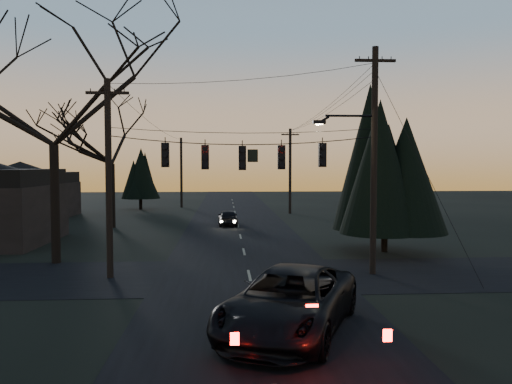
{
  "coord_description": "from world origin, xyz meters",
  "views": [
    {
      "loc": [
        -1.08,
        -11.59,
        4.84
      ],
      "look_at": [
        0.2,
        8.48,
        3.76
      ],
      "focal_mm": 35.0,
      "sensor_mm": 36.0,
      "label": 1
    }
  ],
  "objects": [
    {
      "name": "evergreen_dist",
      "position": [
        -10.25,
        43.59,
        3.68
      ],
      "size": [
        3.7,
        3.7,
        6.17
      ],
      "color": "black",
      "rests_on": "ground"
    },
    {
      "name": "cross_road",
      "position": [
        0.0,
        10.0,
        0.01
      ],
      "size": [
        60.0,
        7.0,
        0.02
      ],
      "primitive_type": "cube",
      "color": "black",
      "rests_on": "ground"
    },
    {
      "name": "utility_pole_far_l",
      "position": [
        -6.0,
        46.0,
        0.0
      ],
      "size": [
        0.3,
        0.3,
        8.0
      ],
      "primitive_type": null,
      "color": "black",
      "rests_on": "ground"
    },
    {
      "name": "utility_pole_left",
      "position": [
        -6.0,
        10.0,
        0.0
      ],
      "size": [
        1.8,
        0.3,
        8.5
      ],
      "primitive_type": null,
      "color": "black",
      "rests_on": "ground"
    },
    {
      "name": "evergreen_right",
      "position": [
        7.86,
        15.64,
        4.74
      ],
      "size": [
        4.54,
        4.54,
        8.29
      ],
      "color": "black",
      "rests_on": "ground"
    },
    {
      "name": "house_left_far",
      "position": [
        -20.0,
        36.0,
        2.6
      ],
      "size": [
        9.0,
        7.0,
        5.2
      ],
      "color": "black",
      "rests_on": "ground"
    },
    {
      "name": "main_road",
      "position": [
        0.0,
        20.0,
        0.01
      ],
      "size": [
        8.0,
        120.0,
        0.02
      ],
      "primitive_type": "cube",
      "color": "black",
      "rests_on": "ground"
    },
    {
      "name": "ground_plane",
      "position": [
        0.0,
        0.0,
        0.0
      ],
      "size": [
        160.0,
        160.0,
        0.0
      ],
      "primitive_type": "plane",
      "color": "black"
    },
    {
      "name": "bare_tree_left",
      "position": [
        -9.4,
        13.45,
        8.16
      ],
      "size": [
        10.93,
        10.93,
        11.67
      ],
      "color": "black",
      "rests_on": "ground"
    },
    {
      "name": "span_signal_assembly",
      "position": [
        -0.24,
        10.0,
        5.23
      ],
      "size": [
        11.5,
        0.44,
        1.61
      ],
      "color": "black",
      "rests_on": "ground"
    },
    {
      "name": "bare_tree_dist",
      "position": [
        -9.76,
        27.6,
        6.93
      ],
      "size": [
        7.48,
        7.48,
        9.92
      ],
      "color": "black",
      "rests_on": "ground"
    },
    {
      "name": "utility_pole_far_r",
      "position": [
        5.5,
        38.0,
        0.0
      ],
      "size": [
        1.8,
        0.3,
        8.5
      ],
      "primitive_type": null,
      "color": "black",
      "rests_on": "ground"
    },
    {
      "name": "utility_pole_right",
      "position": [
        5.5,
        10.0,
        0.0
      ],
      "size": [
        5.0,
        0.3,
        10.0
      ],
      "primitive_type": null,
      "color": "black",
      "rests_on": "ground"
    },
    {
      "name": "sedan_oncoming_a",
      "position": [
        -0.8,
        28.44,
        0.63
      ],
      "size": [
        1.64,
        3.78,
        1.27
      ],
      "primitive_type": "imported",
      "rotation": [
        0.0,
        0.0,
        3.18
      ],
      "color": "black",
      "rests_on": "ground"
    },
    {
      "name": "suv_near",
      "position": [
        0.8,
        2.53,
        0.9
      ],
      "size": [
        5.35,
        7.15,
        1.81
      ],
      "primitive_type": "imported",
      "rotation": [
        0.0,
        0.0,
        -0.41
      ],
      "color": "black",
      "rests_on": "ground"
    }
  ]
}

